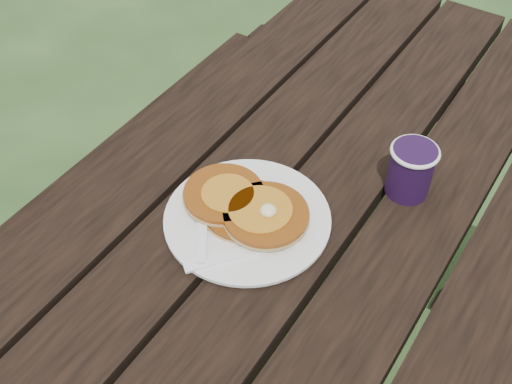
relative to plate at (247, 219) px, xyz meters
The scene contains 5 objects.
plate is the anchor object (origin of this frame).
pancake_stack 0.02m from the plate, 136.31° to the left, with size 0.22×0.14×0.04m.
knife 0.08m from the plate, 63.16° to the right, with size 0.02×0.18×0.01m, color white.
fork 0.08m from the plate, 115.12° to the right, with size 0.03×0.16×0.01m, color white, non-canonical shape.
coffee_cup 0.28m from the plate, 47.72° to the left, with size 0.08×0.08×0.09m.
Camera 1 is at (0.30, -0.50, 1.53)m, focal length 45.00 mm.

